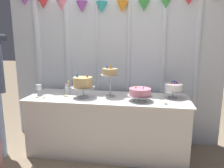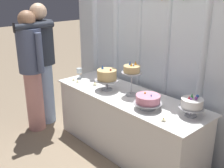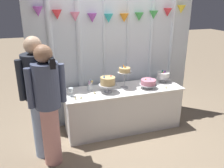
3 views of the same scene
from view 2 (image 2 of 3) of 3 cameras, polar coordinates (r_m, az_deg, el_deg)
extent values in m
plane|color=gray|center=(3.61, 1.82, -13.94)|extent=(24.00, 24.00, 0.00)
cube|color=silver|center=(3.48, 8.44, 6.41)|extent=(3.04, 0.04, 2.42)
cylinder|color=silver|center=(4.26, -3.53, 9.03)|extent=(0.10, 0.10, 2.42)
cylinder|color=silver|center=(3.91, 0.78, 8.08)|extent=(0.10, 0.10, 2.42)
cylinder|color=silver|center=(3.60, 5.59, 6.98)|extent=(0.05, 0.05, 2.42)
cylinder|color=silver|center=(3.33, 11.21, 5.61)|extent=(0.06, 0.06, 2.42)
cylinder|color=silver|center=(3.07, 18.22, 3.82)|extent=(0.07, 0.07, 2.42)
cube|color=white|center=(3.48, 3.09, -8.20)|extent=(2.00, 0.63, 0.75)
cube|color=white|center=(3.32, 3.21, -2.39)|extent=(2.05, 0.68, 0.01)
cylinder|color=#B2B2B7|center=(3.47, -1.05, -1.08)|extent=(0.14, 0.14, 0.01)
cylinder|color=#B2B2B7|center=(3.45, -1.05, -0.10)|extent=(0.02, 0.02, 0.11)
cylinder|color=#B2B2B7|center=(3.43, -1.06, 0.86)|extent=(0.31, 0.31, 0.01)
cylinder|color=#DBB775|center=(3.41, -1.07, 1.94)|extent=(0.24, 0.24, 0.13)
sphere|color=#DB333D|center=(3.35, -0.28, 2.97)|extent=(0.02, 0.02, 0.02)
cone|color=blue|center=(3.42, -1.98, 3.53)|extent=(0.03, 0.03, 0.05)
cylinder|color=#B2B2B7|center=(3.31, 3.98, -2.20)|extent=(0.14, 0.14, 0.01)
cylinder|color=#B2B2B7|center=(3.26, 4.04, 0.07)|extent=(0.02, 0.02, 0.27)
cylinder|color=#B2B2B7|center=(3.22, 4.09, 2.37)|extent=(0.24, 0.24, 0.01)
cylinder|color=#DBB775|center=(3.20, 4.11, 3.12)|extent=(0.19, 0.19, 0.08)
sphere|color=blue|center=(3.18, 4.49, 3.90)|extent=(0.02, 0.02, 0.02)
cone|color=orange|center=(3.23, 4.89, 4.36)|extent=(0.03, 0.03, 0.05)
cone|color=blue|center=(3.22, 3.77, 4.36)|extent=(0.03, 0.03, 0.05)
cone|color=orange|center=(3.18, 3.99, 4.09)|extent=(0.03, 0.03, 0.04)
cylinder|color=#B2B2B7|center=(2.97, 7.35, -4.96)|extent=(0.17, 0.17, 0.01)
cylinder|color=#B2B2B7|center=(2.96, 7.38, -4.41)|extent=(0.02, 0.02, 0.05)
cylinder|color=#B2B2B7|center=(2.95, 7.41, -3.88)|extent=(0.30, 0.30, 0.01)
cylinder|color=pink|center=(2.93, 7.44, -3.06)|extent=(0.26, 0.26, 0.08)
cone|color=blue|center=(2.89, 8.11, -2.27)|extent=(0.02, 0.02, 0.03)
sphere|color=orange|center=(2.94, 6.84, -1.83)|extent=(0.02, 0.02, 0.02)
cylinder|color=#B2B2B7|center=(2.91, 15.97, -6.22)|extent=(0.12, 0.12, 0.01)
cylinder|color=#B2B2B7|center=(2.89, 16.05, -5.45)|extent=(0.02, 0.02, 0.07)
cylinder|color=#B2B2B7|center=(2.87, 16.13, -4.69)|extent=(0.25, 0.25, 0.01)
cylinder|color=white|center=(2.85, 16.22, -3.79)|extent=(0.22, 0.22, 0.09)
sphere|color=purple|center=(2.82, 17.01, -2.82)|extent=(0.03, 0.03, 0.03)
sphere|color=blue|center=(2.87, 17.27, -2.43)|extent=(0.03, 0.03, 0.03)
cone|color=green|center=(2.85, 16.22, -2.32)|extent=(0.03, 0.03, 0.05)
cone|color=#DB333D|center=(2.82, 15.68, -2.67)|extent=(0.02, 0.02, 0.03)
sphere|color=purple|center=(2.81, 16.05, -2.93)|extent=(0.02, 0.02, 0.02)
cylinder|color=silver|center=(3.93, -6.74, 1.27)|extent=(0.06, 0.06, 0.00)
cylinder|color=silver|center=(3.92, -6.76, 1.80)|extent=(0.01, 0.01, 0.07)
cylinder|color=silver|center=(3.90, -6.81, 2.77)|extent=(0.07, 0.07, 0.07)
cylinder|color=silver|center=(3.75, -1.83, 1.27)|extent=(0.08, 0.08, 0.10)
sphere|color=#E5C666|center=(3.67, -1.95, 2.79)|extent=(0.03, 0.03, 0.03)
sphere|color=white|center=(3.73, -2.11, 2.17)|extent=(0.04, 0.04, 0.04)
sphere|color=white|center=(3.69, -1.96, 2.35)|extent=(0.03, 0.03, 0.03)
sphere|color=#CC9EC6|center=(3.73, -1.75, 2.86)|extent=(0.03, 0.03, 0.03)
sphere|color=silver|center=(3.72, -1.12, 3.05)|extent=(0.04, 0.04, 0.04)
sphere|color=#CC9EC6|center=(3.72, -2.24, 2.46)|extent=(0.04, 0.04, 0.04)
cylinder|color=beige|center=(3.83, -7.95, 0.78)|extent=(0.04, 0.04, 0.02)
sphere|color=#F9CC4C|center=(3.82, -7.96, 1.03)|extent=(0.01, 0.01, 0.01)
cylinder|color=beige|center=(3.76, -7.16, 0.45)|extent=(0.04, 0.04, 0.02)
sphere|color=#F9CC4C|center=(3.75, -7.17, 0.71)|extent=(0.01, 0.01, 0.01)
cylinder|color=beige|center=(3.63, -3.54, -0.07)|extent=(0.05, 0.05, 0.02)
sphere|color=#F9CC4C|center=(3.62, -3.55, 0.24)|extent=(0.01, 0.01, 0.01)
cylinder|color=beige|center=(2.74, 10.61, -7.37)|extent=(0.04, 0.04, 0.02)
sphere|color=#F9CC4C|center=(2.73, 10.64, -7.00)|extent=(0.01, 0.01, 0.01)
cylinder|color=#93ADD6|center=(4.29, -13.61, -1.83)|extent=(0.34, 0.34, 0.93)
cylinder|color=#282D38|center=(4.08, -14.49, 8.32)|extent=(0.48, 0.48, 0.62)
sphere|color=beige|center=(4.02, -15.02, 14.26)|extent=(0.23, 0.23, 0.23)
cube|color=#232328|center=(4.00, -16.58, 8.37)|extent=(0.04, 0.02, 0.40)
cylinder|color=#282D38|center=(4.21, -16.93, 8.41)|extent=(0.08, 0.08, 0.54)
cylinder|color=#282D38|center=(3.78, -15.79, 11.49)|extent=(0.08, 0.54, 0.08)
cube|color=black|center=(3.67, -19.63, 10.86)|extent=(0.06, 0.01, 0.12)
cylinder|color=#D6938E|center=(4.11, -15.65, -3.36)|extent=(0.28, 0.28, 0.88)
cylinder|color=#4C5675|center=(3.89, -16.65, 6.67)|extent=(0.39, 0.39, 0.60)
sphere|color=#A37556|center=(3.82, -17.26, 12.70)|extent=(0.23, 0.23, 0.23)
cylinder|color=#4C5675|center=(4.06, -18.40, 6.96)|extent=(0.08, 0.08, 0.53)
cylinder|color=#4C5675|center=(3.73, -14.73, 6.23)|extent=(0.08, 0.08, 0.53)
camera|label=1|loc=(1.81, -53.01, -5.66)|focal=34.40mm
camera|label=3|loc=(3.79, -64.82, 12.08)|focal=37.58mm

